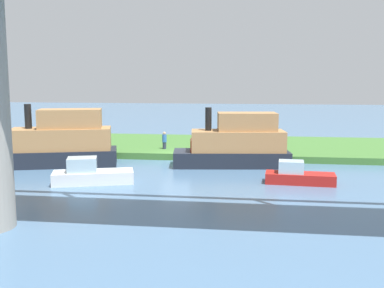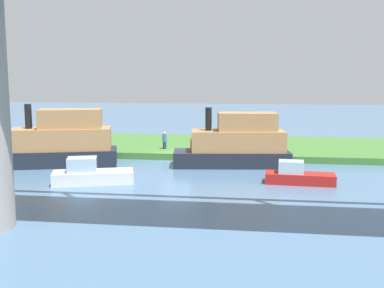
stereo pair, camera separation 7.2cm
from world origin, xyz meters
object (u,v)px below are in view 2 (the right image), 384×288
(motorboat_red, at_px, (298,175))
(riverboat_paddlewheel, at_px, (91,174))
(pontoon_yellow, at_px, (235,144))
(person_on_bank, at_px, (165,140))
(skiff_small, at_px, (59,143))
(mooring_post, at_px, (76,144))

(motorboat_red, distance_m, riverboat_paddlewheel, 12.20)
(pontoon_yellow, relative_size, riverboat_paddlewheel, 1.70)
(person_on_bank, relative_size, skiff_small, 0.15)
(pontoon_yellow, bearing_deg, skiff_small, 6.99)
(person_on_bank, height_order, skiff_small, skiff_small)
(person_on_bank, xyz_separation_m, mooring_post, (6.74, 1.87, -0.16))
(person_on_bank, bearing_deg, motorboat_red, 137.59)
(mooring_post, height_order, motorboat_red, mooring_post)
(riverboat_paddlewheel, bearing_deg, pontoon_yellow, -140.95)
(person_on_bank, relative_size, motorboat_red, 0.34)
(person_on_bank, height_order, motorboat_red, person_on_bank)
(mooring_post, distance_m, riverboat_paddlewheel, 9.77)
(motorboat_red, bearing_deg, mooring_post, -23.14)
(mooring_post, relative_size, pontoon_yellow, 0.13)
(motorboat_red, height_order, riverboat_paddlewheel, riverboat_paddlewheel)
(pontoon_yellow, bearing_deg, person_on_bank, -33.79)
(person_on_bank, height_order, pontoon_yellow, pontoon_yellow)
(mooring_post, distance_m, skiff_small, 3.63)
(skiff_small, relative_size, motorboat_red, 2.21)
(pontoon_yellow, bearing_deg, motorboat_red, 127.98)
(skiff_small, distance_m, motorboat_red, 16.67)
(skiff_small, relative_size, riverboat_paddlewheel, 1.83)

